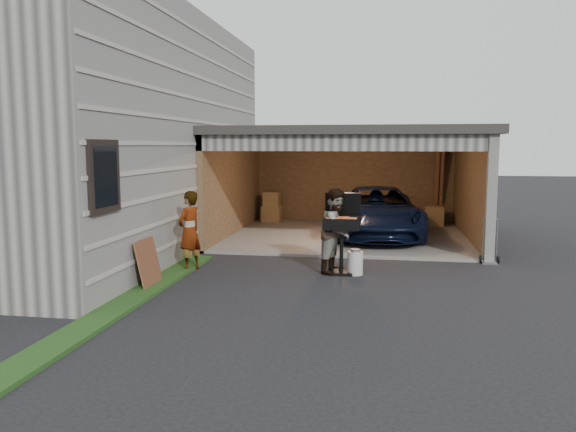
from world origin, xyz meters
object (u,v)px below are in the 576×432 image
Objects in this scene: woman at (190,231)px; bbq_grill at (342,226)px; plywood_panel at (149,263)px; propane_tank at (355,263)px; minivan at (377,214)px; man at (337,231)px; hand_truck at (490,255)px.

bbq_grill is (2.98, 0.23, 0.13)m from woman.
propane_tank is at bearing 24.00° from plywood_panel.
woman is 2.99m from bbq_grill.
minivan reaches higher than propane_tank.
bbq_grill is 3.66m from plywood_panel.
propane_tank is at bearing -99.47° from minivan.
plywood_panel is at bearing -156.00° from propane_tank.
minivan is 5.81m from woman.
man reaches higher than hand_truck.
man is 3.44m from hand_truck.
hand_truck is (3.10, 1.35, -0.63)m from man.
minivan is at bearing 81.70° from bbq_grill.
bbq_grill is 3.46× the size of propane_tank.
hand_truck is (2.74, 1.49, -0.04)m from propane_tank.
bbq_grill is at bearing 115.54° from woman.
bbq_grill reaches higher than plywood_panel.
woman reaches higher than minivan.
hand_truck is (2.37, -2.89, -0.47)m from minivan.
woman is at bearing 117.24° from man.
plywood_panel is (-3.87, -5.95, -0.23)m from minivan.
man is at bearing 159.05° from propane_tank.
minivan is at bearing 85.29° from propane_tank.
plywood_panel is (-3.24, -1.63, -0.50)m from bbq_grill.
bbq_grill is 1.81× the size of plywood_panel.
hand_truck is at bearing 126.60° from woman.
bbq_grill is at bearing 26.70° from plywood_panel.
plywood_panel is (-3.14, -1.70, -0.40)m from man.
plywood_panel is at bearing -150.66° from hand_truck.
bbq_grill reaches higher than propane_tank.
man is 1.71× the size of hand_truck.
man is 3.59m from plywood_panel.
woman reaches higher than bbq_grill.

